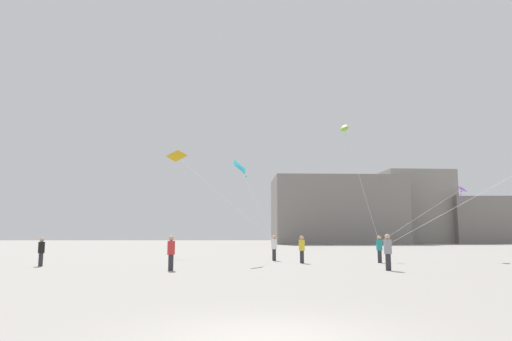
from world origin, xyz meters
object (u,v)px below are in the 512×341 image
person_in_yellow (302,248)px  building_right_hall (497,221)px  building_left_hall (336,211)px  person_in_red (171,251)px  kite_amber_delta (178,157)px  person_in_white (274,247)px  person_in_black (41,250)px  building_centre_hall (412,208)px  kite_cyan_delta (241,168)px  kite_lime_diamond (345,131)px  person_in_teal (379,248)px  person_in_grey (388,250)px  kite_violet_delta (461,190)px

person_in_yellow → building_right_hall: 87.59m
building_left_hall → person_in_red: bearing=-106.6°
kite_amber_delta → person_in_white: bearing=-43.2°
kite_amber_delta → person_in_black: bearing=-113.2°
person_in_red → person_in_black: person_in_red is taller
building_centre_hall → person_in_red: bearing=-116.6°
person_in_yellow → kite_cyan_delta: bearing=-174.1°
person_in_black → kite_cyan_delta: size_ratio=0.31×
person_in_black → kite_lime_diamond: (19.71, 9.64, 9.26)m
person_in_teal → building_right_hall: bearing=-26.9°
kite_cyan_delta → building_centre_hall: (35.96, 72.04, 1.48)m
person_in_grey → building_right_hall: building_right_hall is taller
person_in_yellow → kite_violet_delta: (11.82, 3.22, 4.05)m
person_in_red → building_centre_hall: size_ratio=0.11×
building_centre_hall → building_right_hall: bearing=-1.9°
person_in_white → kite_lime_diamond: size_ratio=0.18×
building_left_hall → kite_amber_delta: bearing=-113.4°
kite_violet_delta → kite_lime_diamond: kite_lime_diamond is taller
building_centre_hall → person_in_white: bearing=-115.9°
person_in_yellow → building_right_hall: bearing=66.1°
building_right_hall → kite_lime_diamond: bearing=-125.2°
kite_amber_delta → person_in_yellow: bearing=-47.5°
person_in_red → building_centre_hall: building_centre_hall is taller
person_in_red → kite_cyan_delta: bearing=149.6°
person_in_grey → kite_violet_delta: size_ratio=0.25×
person_in_yellow → person_in_grey: (3.68, -6.29, 0.05)m
person_in_white → kite_violet_delta: size_ratio=0.24×
kite_violet_delta → kite_amber_delta: size_ratio=0.83×
person_in_red → building_right_hall: bearing=140.7°
person_in_teal → kite_lime_diamond: kite_lime_diamond is taller
kite_lime_diamond → building_right_hall: 79.48m
person_in_teal → building_centre_hall: (27.00, 72.08, 6.70)m
person_in_red → person_in_yellow: (7.29, 6.13, -0.00)m
person_in_black → person_in_white: 14.84m
person_in_white → building_left_hall: (15.66, 62.23, 5.63)m
person_in_black → building_centre_hall: size_ratio=0.11×
building_left_hall → building_right_hall: building_left_hall is taller
kite_amber_delta → kite_cyan_delta: (5.73, -10.17, -2.36)m
person_in_white → kite_violet_delta: 14.04m
person_in_red → person_in_grey: size_ratio=0.95×
person_in_white → building_centre_hall: size_ratio=0.11×
building_centre_hall → person_in_yellow: bearing=-113.9°
kite_amber_delta → building_centre_hall: 74.61m
person_in_red → person_in_grey: person_in_grey is taller
person_in_red → kite_amber_delta: kite_amber_delta is taller
building_right_hall → person_in_black: bearing=-131.3°
kite_lime_diamond → kite_cyan_delta: kite_lime_diamond is taller
building_left_hall → building_right_hall: 36.64m
person_in_white → kite_violet_delta: (13.44, 0.24, 4.04)m
kite_violet_delta → building_right_hall: 78.49m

